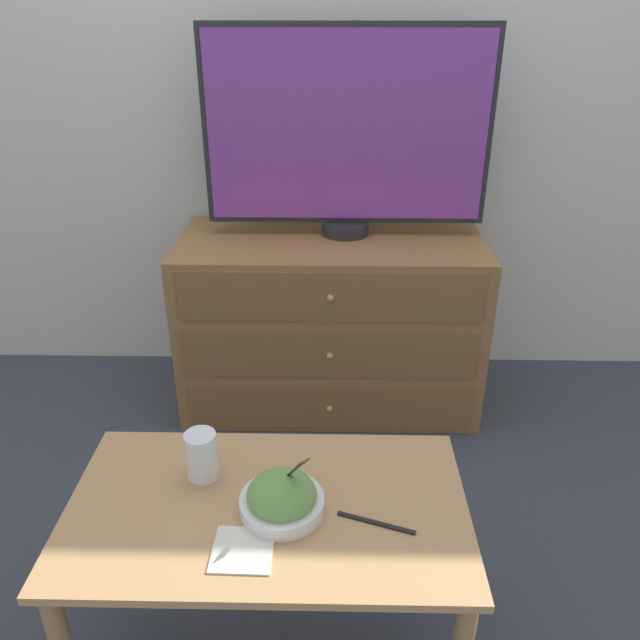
# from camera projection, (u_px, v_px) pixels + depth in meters

# --- Properties ---
(ground_plane) EXTENTS (12.00, 12.00, 0.00)m
(ground_plane) POSITION_uv_depth(u_px,v_px,m) (304.00, 358.00, 2.88)
(ground_plane) COLOR #383D47
(wall_back) EXTENTS (12.00, 0.05, 2.60)m
(wall_back) POSITION_uv_depth(u_px,v_px,m) (300.00, 53.00, 2.32)
(wall_back) COLOR silver
(wall_back) RESTS_ON ground_plane
(dresser) EXTENTS (1.14, 0.55, 0.68)m
(dresser) POSITION_uv_depth(u_px,v_px,m) (330.00, 322.00, 2.46)
(dresser) COLOR olive
(dresser) RESTS_ON ground_plane
(tv) EXTENTS (1.02, 0.18, 0.73)m
(tv) POSITION_uv_depth(u_px,v_px,m) (347.00, 132.00, 2.20)
(tv) COLOR #232328
(tv) RESTS_ON dresser
(coffee_table) EXTENTS (0.90, 0.51, 0.46)m
(coffee_table) POSITION_uv_depth(u_px,v_px,m) (268.00, 529.00, 1.42)
(coffee_table) COLOR tan
(coffee_table) RESTS_ON ground_plane
(takeout_bowl) EXTENTS (0.19, 0.19, 0.16)m
(takeout_bowl) POSITION_uv_depth(u_px,v_px,m) (282.00, 498.00, 1.36)
(takeout_bowl) COLOR silver
(takeout_bowl) RESTS_ON coffee_table
(drink_cup) EXTENTS (0.07, 0.07, 0.12)m
(drink_cup) POSITION_uv_depth(u_px,v_px,m) (202.00, 458.00, 1.45)
(drink_cup) COLOR white
(drink_cup) RESTS_ON coffee_table
(napkin) EXTENTS (0.13, 0.13, 0.00)m
(napkin) POSITION_uv_depth(u_px,v_px,m) (243.00, 550.00, 1.27)
(napkin) COLOR silver
(napkin) RESTS_ON coffee_table
(knife) EXTENTS (0.17, 0.07, 0.01)m
(knife) POSITION_uv_depth(u_px,v_px,m) (376.00, 523.00, 1.34)
(knife) COLOR black
(knife) RESTS_ON coffee_table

